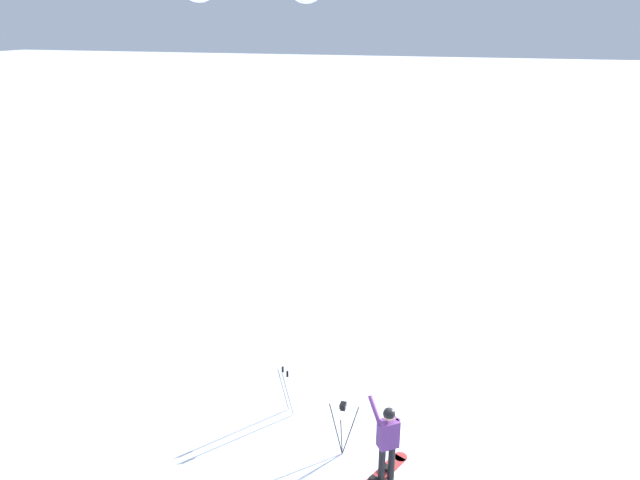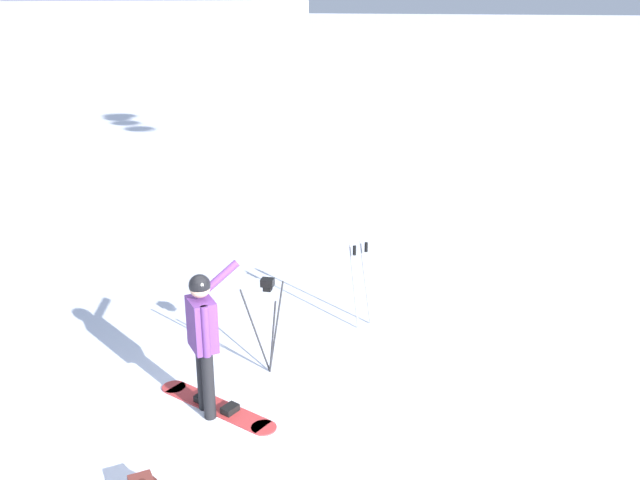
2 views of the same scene
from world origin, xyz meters
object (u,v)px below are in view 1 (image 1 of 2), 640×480
Objects in this scene: snowboarder at (388,436)px; camera_tripod at (343,418)px; snowboard at (380,475)px; ski_poles at (285,385)px.

snowboarder is 1.36× the size of camera_tripod.
snowboard is (0.12, -0.06, -1.07)m from snowboarder.
ski_poles is (2.71, -1.39, -0.27)m from snowboarder.
snowboarder reaches higher than camera_tripod.
snowboard is 1.32× the size of ski_poles.
ski_poles is (1.66, -0.93, -0.12)m from camera_tripod.
snowboarder reaches higher than snowboard.
ski_poles is at bearing -27.08° from snowboarder.
snowboard is 1.24× the size of camera_tripod.
snowboard is at bearing 152.89° from ski_poles.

